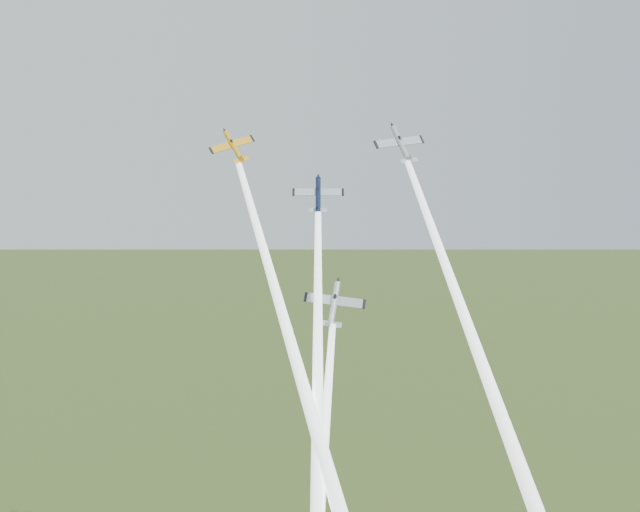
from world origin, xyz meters
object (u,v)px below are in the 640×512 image
(plane_navy, at_px, (318,195))
(plane_silver_low, at_px, (334,304))
(plane_yellow, at_px, (234,146))
(plane_silver_right, at_px, (401,144))

(plane_navy, height_order, plane_silver_low, plane_navy)
(plane_silver_low, bearing_deg, plane_yellow, 155.70)
(plane_yellow, xyz_separation_m, plane_navy, (11.78, -4.20, -7.04))
(plane_navy, xyz_separation_m, plane_silver_low, (0.16, -8.23, -14.92))
(plane_navy, distance_m, plane_silver_low, 17.04)
(plane_silver_right, bearing_deg, plane_navy, 167.51)
(plane_yellow, distance_m, plane_silver_right, 24.94)
(plane_silver_right, distance_m, plane_silver_low, 26.82)
(plane_yellow, relative_size, plane_silver_low, 0.82)
(plane_yellow, bearing_deg, plane_navy, -33.68)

